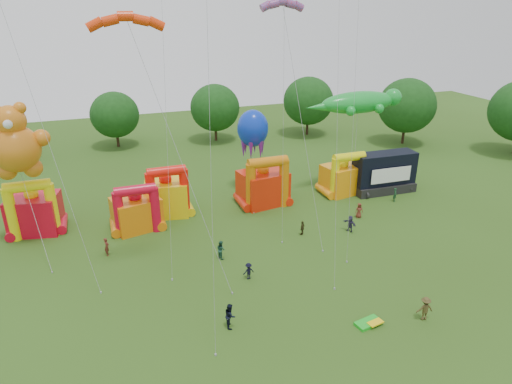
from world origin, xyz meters
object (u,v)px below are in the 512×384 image
object	(u,v)px
bouncy_castle_0	(34,211)
spectator_4	(302,228)
teddy_bear_kite	(25,180)
octopus_kite	(253,158)
spectator_0	(123,228)
gecko_kite	(357,120)
bouncy_castle_2	(167,195)
stage_trailer	(384,173)

from	to	relation	value
bouncy_castle_0	spectator_4	bearing A→B (deg)	-21.01
teddy_bear_kite	octopus_kite	xyz separation A→B (m)	(24.04, 5.51, -2.40)
bouncy_castle_0	spectator_0	bearing A→B (deg)	-25.02
teddy_bear_kite	gecko_kite	world-z (taller)	teddy_bear_kite
teddy_bear_kite	octopus_kite	size ratio (longest dim) A/B	1.37
bouncy_castle_0	teddy_bear_kite	bearing A→B (deg)	-85.32
bouncy_castle_2	gecko_kite	xyz separation A→B (m)	(23.62, 0.13, 6.55)
stage_trailer	teddy_bear_kite	distance (m)	40.08
stage_trailer	teddy_bear_kite	size ratio (longest dim) A/B	0.56
octopus_kite	stage_trailer	bearing A→B (deg)	-15.63
spectator_4	bouncy_castle_0	bearing A→B (deg)	-62.00
spectator_0	bouncy_castle_2	bearing A→B (deg)	44.84
bouncy_castle_0	gecko_kite	distance (m)	37.66
teddy_bear_kite	gecko_kite	size ratio (longest dim) A/B	1.08
spectator_0	spectator_4	size ratio (longest dim) A/B	1.08
bouncy_castle_0	stage_trailer	distance (m)	40.18
gecko_kite	bouncy_castle_0	bearing A→B (deg)	179.63
teddy_bear_kite	bouncy_castle_0	bearing A→B (deg)	94.68
bouncy_castle_2	spectator_4	xyz separation A→B (m)	(12.14, -9.47, -1.55)
bouncy_castle_2	stage_trailer	xyz separation A→B (m)	(26.62, -2.25, 0.12)
gecko_kite	octopus_kite	distance (m)	13.55
bouncy_castle_0	stage_trailer	world-z (taller)	bouncy_castle_0
stage_trailer	spectator_0	xyz separation A→B (m)	(-31.80, -1.25, -1.60)
gecko_kite	spectator_0	xyz separation A→B (m)	(-28.80, -3.63, -8.03)
teddy_bear_kite	spectator_0	size ratio (longest dim) A/B	8.46
spectator_0	spectator_4	xyz separation A→B (m)	(17.32, -5.97, -0.06)
octopus_kite	bouncy_castle_0	bearing A→B (deg)	-175.80
bouncy_castle_2	stage_trailer	distance (m)	26.71
gecko_kite	spectator_0	bearing A→B (deg)	-172.81
stage_trailer	gecko_kite	bearing A→B (deg)	141.62
octopus_kite	spectator_0	distance (m)	17.46
bouncy_castle_0	spectator_4	world-z (taller)	bouncy_castle_0
gecko_kite	spectator_4	bearing A→B (deg)	-140.10
spectator_4	bouncy_castle_2	bearing A→B (deg)	-78.95
bouncy_castle_0	bouncy_castle_2	size ratio (longest dim) A/B	1.00
octopus_kite	spectator_0	size ratio (longest dim) A/B	6.19
teddy_bear_kite	bouncy_castle_2	bearing A→B (deg)	14.31
bouncy_castle_2	teddy_bear_kite	xyz separation A→B (m)	(-13.17, -3.36, 4.81)
teddy_bear_kite	spectator_4	distance (m)	26.80
stage_trailer	octopus_kite	bearing A→B (deg)	164.37
bouncy_castle_0	spectator_0	xyz separation A→B (m)	(8.29, -3.87, -1.49)
stage_trailer	octopus_kite	distance (m)	16.51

